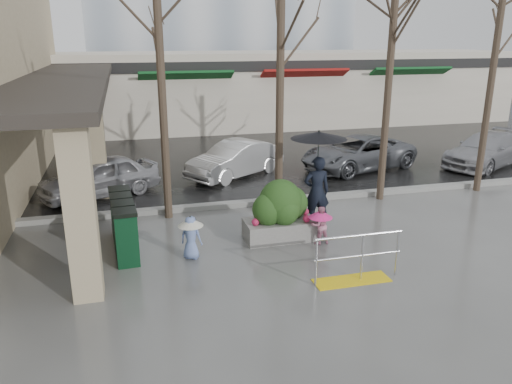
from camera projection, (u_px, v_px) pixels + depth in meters
name	position (u px, v px, depth m)	size (l,w,h in m)	color
ground	(275.00, 263.00, 11.09)	(120.00, 120.00, 0.00)	#51514F
street_asphalt	(174.00, 116.00, 31.39)	(120.00, 36.00, 0.01)	black
curb	(236.00, 204.00, 14.76)	(120.00, 0.30, 0.15)	gray
canopy_slab	(64.00, 75.00, 16.22)	(2.80, 18.00, 0.25)	#2D2823
pillar_front	(80.00, 211.00, 9.16)	(0.55, 0.55, 3.50)	tan
pillar_back	(96.00, 142.00, 15.15)	(0.55, 0.55, 3.50)	tan
storefront_row	(216.00, 89.00, 27.55)	(34.00, 6.74, 4.00)	beige
handrail	(355.00, 264.00, 10.20)	(1.90, 0.50, 1.03)	yellow
tree_west	(158.00, 25.00, 12.40)	(3.20, 3.20, 6.80)	#382B21
tree_midwest	(281.00, 20.00, 13.14)	(3.20, 3.20, 7.00)	#382B21
tree_mideast	(392.00, 35.00, 14.05)	(3.20, 3.20, 6.50)	#382B21
tree_east	(500.00, 16.00, 14.75)	(3.20, 3.20, 7.20)	#382B21
woman	(317.00, 170.00, 12.83)	(1.44, 1.44, 2.58)	black
child_pink	(320.00, 222.00, 11.99)	(0.59, 0.59, 0.94)	#CE7E9C
child_blue	(191.00, 233.00, 11.16)	(0.58, 0.58, 1.01)	#6D85C3
planter	(280.00, 211.00, 12.23)	(1.75, 1.04, 1.53)	gray
news_boxes	(124.00, 224.00, 11.65)	(0.65, 2.28, 1.26)	#0D3A1E
car_a	(99.00, 177.00, 15.56)	(1.49, 3.70, 1.26)	#AAAAAF
car_b	(235.00, 159.00, 17.78)	(1.33, 3.82, 1.26)	silver
car_c	(358.00, 153.00, 18.75)	(2.09, 4.53, 1.26)	slate
car_d	(487.00, 150.00, 19.28)	(1.77, 4.34, 1.26)	#A1A1A6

